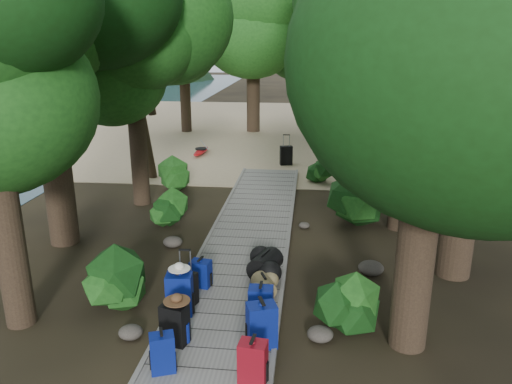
% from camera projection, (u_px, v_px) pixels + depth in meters
% --- Properties ---
extents(ground, '(120.00, 120.00, 0.00)m').
position_uv_depth(ground, '(246.00, 251.00, 11.59)').
color(ground, '#302818').
rests_on(ground, ground).
extents(sand_beach, '(40.00, 22.00, 0.02)m').
position_uv_depth(sand_beach, '(284.00, 129.00, 26.77)').
color(sand_beach, tan).
rests_on(sand_beach, ground).
extents(boardwalk, '(2.00, 12.00, 0.12)m').
position_uv_depth(boardwalk, '(251.00, 232.00, 12.52)').
color(boardwalk, slate).
rests_on(boardwalk, ground).
extents(backpack_left_a, '(0.41, 0.35, 0.66)m').
position_uv_depth(backpack_left_a, '(162.00, 351.00, 7.14)').
color(backpack_left_a, '#070F78').
rests_on(backpack_left_a, boardwalk).
extents(backpack_left_b, '(0.46, 0.38, 0.74)m').
position_uv_depth(backpack_left_b, '(175.00, 322.00, 7.80)').
color(backpack_left_b, black).
rests_on(backpack_left_b, boardwalk).
extents(backpack_left_c, '(0.47, 0.36, 0.83)m').
position_uv_depth(backpack_left_c, '(179.00, 292.00, 8.63)').
color(backpack_left_c, '#070F78').
rests_on(backpack_left_c, boardwalk).
extents(backpack_left_d, '(0.42, 0.34, 0.58)m').
position_uv_depth(backpack_left_d, '(201.00, 272.00, 9.63)').
color(backpack_left_d, '#070F78').
rests_on(backpack_left_d, boardwalk).
extents(backpack_right_a, '(0.42, 0.32, 0.69)m').
position_uv_depth(backpack_right_a, '(253.00, 360.00, 6.92)').
color(backpack_right_a, maroon).
rests_on(backpack_right_a, boardwalk).
extents(backpack_right_b, '(0.53, 0.45, 0.80)m').
position_uv_depth(backpack_right_b, '(262.00, 323.00, 7.70)').
color(backpack_right_b, '#070F78').
rests_on(backpack_right_b, boardwalk).
extents(backpack_right_c, '(0.41, 0.29, 0.70)m').
position_uv_depth(backpack_right_c, '(261.00, 303.00, 8.40)').
color(backpack_right_c, '#070F78').
rests_on(backpack_right_c, boardwalk).
extents(backpack_right_d, '(0.37, 0.30, 0.52)m').
position_uv_depth(backpack_right_d, '(261.00, 300.00, 8.68)').
color(backpack_right_d, '#3E4017').
rests_on(backpack_right_d, boardwalk).
extents(duffel_right_khaki, '(0.53, 0.63, 0.36)m').
position_uv_depth(duffel_right_khaki, '(264.00, 285.00, 9.35)').
color(duffel_right_khaki, olive).
rests_on(duffel_right_khaki, boardwalk).
extents(duffel_right_black, '(0.71, 0.88, 0.48)m').
position_uv_depth(duffel_right_black, '(265.00, 264.00, 10.07)').
color(duffel_right_black, black).
rests_on(duffel_right_black, boardwalk).
extents(suitcase_on_boardwalk, '(0.44, 0.33, 0.60)m').
position_uv_depth(suitcase_on_boardwalk, '(186.00, 288.00, 9.01)').
color(suitcase_on_boardwalk, black).
rests_on(suitcase_on_boardwalk, boardwalk).
extents(lone_suitcase_on_sand, '(0.51, 0.37, 0.73)m').
position_uv_depth(lone_suitcase_on_sand, '(286.00, 155.00, 19.21)').
color(lone_suitcase_on_sand, black).
rests_on(lone_suitcase_on_sand, sand_beach).
extents(hat_brown, '(0.42, 0.42, 0.13)m').
position_uv_depth(hat_brown, '(177.00, 297.00, 7.66)').
color(hat_brown, '#51351E').
rests_on(hat_brown, backpack_left_b).
extents(hat_white, '(0.38, 0.38, 0.13)m').
position_uv_depth(hat_white, '(179.00, 266.00, 8.54)').
color(hat_white, silver).
rests_on(hat_white, backpack_left_c).
extents(kayak, '(1.01, 3.54, 0.35)m').
position_uv_depth(kayak, '(201.00, 150.00, 20.97)').
color(kayak, '#AC0E13').
rests_on(kayak, sand_beach).
extents(sun_lounger, '(0.70, 1.76, 0.55)m').
position_uv_depth(sun_lounger, '(344.00, 151.00, 20.34)').
color(sun_lounger, silver).
rests_on(sun_lounger, sand_beach).
extents(tree_right_a, '(5.05, 5.05, 8.42)m').
position_uv_depth(tree_right_a, '(434.00, 79.00, 6.82)').
color(tree_right_a, black).
rests_on(tree_right_a, ground).
extents(tree_right_b, '(5.55, 5.55, 9.92)m').
position_uv_depth(tree_right_b, '(484.00, 25.00, 8.97)').
color(tree_right_b, black).
rests_on(tree_right_b, ground).
extents(tree_right_c, '(4.83, 4.83, 8.35)m').
position_uv_depth(tree_right_c, '(413.00, 63.00, 11.74)').
color(tree_right_c, black).
rests_on(tree_right_c, ground).
extents(tree_right_e, '(4.76, 4.76, 8.57)m').
position_uv_depth(tree_right_e, '(404.00, 51.00, 16.83)').
color(tree_right_e, black).
rests_on(tree_right_e, ground).
extents(tree_right_f, '(5.03, 5.03, 8.97)m').
position_uv_depth(tree_right_f, '(443.00, 44.00, 18.39)').
color(tree_right_f, black).
rests_on(tree_right_f, ground).
extents(tree_left_b, '(5.35, 5.35, 9.62)m').
position_uv_depth(tree_left_b, '(40.00, 34.00, 10.66)').
color(tree_left_b, black).
rests_on(tree_left_b, ground).
extents(tree_left_c, '(4.10, 4.10, 7.13)m').
position_uv_depth(tree_left_c, '(134.00, 82.00, 13.85)').
color(tree_left_c, black).
rests_on(tree_left_c, ground).
extents(tree_back_a, '(5.61, 5.61, 9.71)m').
position_uv_depth(tree_back_a, '(253.00, 35.00, 24.77)').
color(tree_back_a, black).
rests_on(tree_back_a, ground).
extents(tree_back_b, '(4.88, 4.88, 8.71)m').
position_uv_depth(tree_back_b, '(322.00, 45.00, 25.13)').
color(tree_back_b, black).
rests_on(tree_back_b, ground).
extents(tree_back_c, '(4.60, 4.60, 8.28)m').
position_uv_depth(tree_back_c, '(393.00, 50.00, 24.88)').
color(tree_back_c, black).
rests_on(tree_back_c, ground).
extents(tree_back_d, '(4.60, 4.60, 7.66)m').
position_uv_depth(tree_back_d, '(184.00, 56.00, 25.03)').
color(tree_back_d, black).
rests_on(tree_back_d, ground).
extents(palm_right_a, '(4.23, 4.23, 7.20)m').
position_uv_depth(palm_right_a, '(370.00, 74.00, 16.35)').
color(palm_right_a, '#113E11').
rests_on(palm_right_a, ground).
extents(palm_right_b, '(4.30, 4.30, 8.31)m').
position_uv_depth(palm_right_b, '(411.00, 52.00, 20.11)').
color(palm_right_b, '#113E11').
rests_on(palm_right_b, ground).
extents(palm_right_c, '(4.15, 4.15, 6.60)m').
position_uv_depth(palm_right_c, '(337.00, 72.00, 21.78)').
color(palm_right_c, '#113E11').
rests_on(palm_right_c, ground).
extents(palm_left_a, '(4.20, 4.20, 6.69)m').
position_uv_depth(palm_left_a, '(139.00, 81.00, 16.59)').
color(palm_left_a, '#113E11').
rests_on(palm_left_a, ground).
extents(rock_left_a, '(0.40, 0.36, 0.22)m').
position_uv_depth(rock_left_a, '(131.00, 332.00, 8.20)').
color(rock_left_a, '#4C473F').
rests_on(rock_left_a, ground).
extents(rock_left_b, '(0.35, 0.31, 0.19)m').
position_uv_depth(rock_left_b, '(116.00, 287.00, 9.72)').
color(rock_left_b, '#4C473F').
rests_on(rock_left_b, ground).
extents(rock_left_c, '(0.46, 0.41, 0.25)m').
position_uv_depth(rock_left_c, '(173.00, 242.00, 11.77)').
color(rock_left_c, '#4C473F').
rests_on(rock_left_c, ground).
extents(rock_left_d, '(0.27, 0.24, 0.15)m').
position_uv_depth(rock_left_d, '(181.00, 203.00, 14.69)').
color(rock_left_d, '#4C473F').
rests_on(rock_left_d, ground).
extents(rock_right_a, '(0.43, 0.39, 0.24)m').
position_uv_depth(rock_right_a, '(320.00, 334.00, 8.13)').
color(rock_right_a, '#4C473F').
rests_on(rock_right_a, ground).
extents(rock_right_b, '(0.53, 0.48, 0.29)m').
position_uv_depth(rock_right_b, '(371.00, 268.00, 10.40)').
color(rock_right_b, '#4C473F').
rests_on(rock_right_b, ground).
extents(rock_right_c, '(0.29, 0.26, 0.16)m').
position_uv_depth(rock_right_c, '(304.00, 225.00, 12.94)').
color(rock_right_c, '#4C473F').
rests_on(rock_right_c, ground).
extents(rock_right_d, '(0.57, 0.51, 0.31)m').
position_uv_depth(rock_right_d, '(349.00, 193.00, 15.37)').
color(rock_right_d, '#4C473F').
rests_on(rock_right_d, ground).
extents(shrub_left_a, '(1.24, 1.24, 1.11)m').
position_uv_depth(shrub_left_a, '(110.00, 283.00, 8.89)').
color(shrub_left_a, '#184815').
rests_on(shrub_left_a, ground).
extents(shrub_left_b, '(0.99, 0.99, 0.89)m').
position_uv_depth(shrub_left_b, '(166.00, 209.00, 13.06)').
color(shrub_left_b, '#184815').
rests_on(shrub_left_b, ground).
extents(shrub_left_c, '(1.13, 1.13, 1.02)m').
position_uv_depth(shrub_left_c, '(175.00, 173.00, 16.22)').
color(shrub_left_c, '#184815').
rests_on(shrub_left_c, ground).
extents(shrub_right_a, '(0.98, 0.98, 0.88)m').
position_uv_depth(shrub_right_a, '(346.00, 304.00, 8.41)').
color(shrub_right_a, '#184815').
rests_on(shrub_right_a, ground).
extents(shrub_right_b, '(1.44, 1.44, 1.29)m').
position_uv_depth(shrub_right_b, '(357.00, 202.00, 12.94)').
color(shrub_right_b, '#184815').
rests_on(shrub_right_b, ground).
extents(shrub_right_c, '(0.86, 0.86, 0.77)m').
position_uv_depth(shrub_right_c, '(321.00, 172.00, 16.91)').
color(shrub_right_c, '#184815').
rests_on(shrub_right_c, ground).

